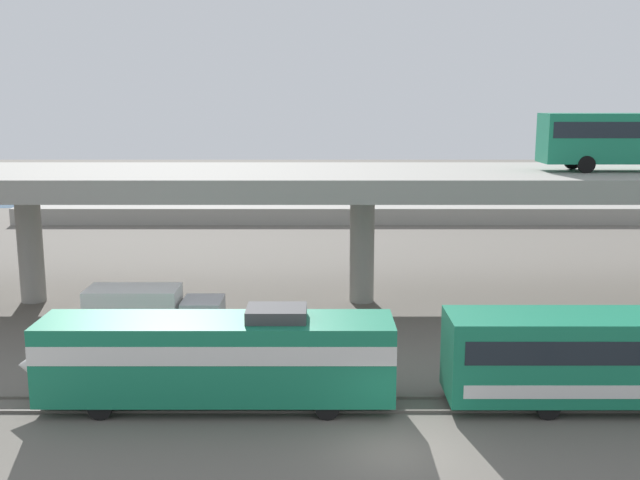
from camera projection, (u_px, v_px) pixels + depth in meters
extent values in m
plane|color=#605B54|center=(393.00, 451.00, 26.39)|extent=(260.00, 260.00, 0.00)
cube|color=#59544C|center=(386.00, 412.00, 29.61)|extent=(110.00, 0.12, 0.12)
cube|color=#59544C|center=(383.00, 397.00, 31.00)|extent=(110.00, 0.12, 0.12)
cube|color=#197A56|center=(218.00, 357.00, 29.94)|extent=(14.25, 3.00, 3.20)
cube|color=silver|center=(218.00, 344.00, 29.83)|extent=(14.25, 3.04, 0.77)
cone|color=silver|center=(43.00, 365.00, 30.01)|extent=(1.94, 2.85, 2.85)
cube|color=black|center=(77.00, 336.00, 29.78)|extent=(1.94, 2.70, 1.02)
cube|color=#3F3F42|center=(278.00, 313.00, 29.59)|extent=(2.40, 1.80, 0.50)
cylinder|color=black|center=(101.00, 408.00, 28.92)|extent=(0.96, 0.18, 0.96)
cylinder|color=black|center=(120.00, 382.00, 31.57)|extent=(0.96, 0.18, 0.96)
cylinder|color=black|center=(328.00, 408.00, 28.90)|extent=(0.96, 0.18, 0.96)
cylinder|color=black|center=(328.00, 382.00, 31.56)|extent=(0.96, 0.18, 0.96)
cylinder|color=black|center=(550.00, 409.00, 28.89)|extent=(0.92, 0.18, 0.92)
cylinder|color=black|center=(531.00, 383.00, 31.55)|extent=(0.92, 0.18, 0.92)
cube|color=gray|center=(364.00, 181.00, 44.63)|extent=(96.00, 11.42, 1.30)
cylinder|color=gray|center=(32.00, 247.00, 45.43)|extent=(1.50, 1.50, 6.86)
cylinder|color=gray|center=(363.00, 247.00, 45.39)|extent=(1.50, 1.50, 6.86)
cube|color=black|center=(545.00, 132.00, 43.54)|extent=(0.08, 2.30, 1.74)
cylinder|color=black|center=(588.00, 164.00, 42.69)|extent=(1.00, 0.26, 1.00)
cylinder|color=black|center=(574.00, 161.00, 45.07)|extent=(1.00, 0.26, 1.00)
cube|color=#B7B7BC|center=(204.00, 318.00, 37.48)|extent=(2.00, 2.30, 2.00)
cube|color=silver|center=(135.00, 313.00, 37.43)|extent=(4.60, 2.30, 2.60)
cylinder|color=black|center=(203.00, 331.00, 38.74)|extent=(0.88, 0.28, 0.88)
cylinder|color=black|center=(196.00, 344.00, 36.59)|extent=(0.88, 0.28, 0.88)
cylinder|color=black|center=(122.00, 331.00, 38.74)|extent=(0.88, 0.28, 0.88)
cylinder|color=black|center=(111.00, 344.00, 36.60)|extent=(0.88, 0.28, 0.88)
cube|color=gray|center=(345.00, 207.00, 80.26)|extent=(66.95, 13.89, 1.67)
cube|color=#9E998C|center=(402.00, 190.00, 82.91)|extent=(4.17, 1.76, 0.70)
cube|color=#1E232B|center=(404.00, 185.00, 82.80)|extent=(1.84, 1.55, 0.48)
cylinder|color=black|center=(391.00, 194.00, 82.16)|extent=(0.64, 0.20, 0.64)
cylinder|color=black|center=(390.00, 192.00, 83.80)|extent=(0.64, 0.20, 0.64)
cylinder|color=black|center=(414.00, 194.00, 82.16)|extent=(0.64, 0.20, 0.64)
cylinder|color=black|center=(413.00, 192.00, 83.80)|extent=(0.64, 0.20, 0.64)
cube|color=maroon|center=(344.00, 192.00, 81.50)|extent=(4.14, 1.75, 0.70)
cube|color=#1E232B|center=(346.00, 186.00, 81.39)|extent=(1.82, 1.54, 0.48)
cylinder|color=black|center=(332.00, 196.00, 80.75)|extent=(0.64, 0.20, 0.64)
cylinder|color=black|center=(332.00, 194.00, 82.39)|extent=(0.64, 0.20, 0.64)
cylinder|color=black|center=(356.00, 196.00, 80.75)|extent=(0.64, 0.20, 0.64)
cylinder|color=black|center=(355.00, 194.00, 82.38)|extent=(0.64, 0.20, 0.64)
cube|color=black|center=(156.00, 191.00, 82.00)|extent=(4.18, 1.75, 0.70)
cube|color=#1E232B|center=(158.00, 186.00, 81.89)|extent=(1.84, 1.54, 0.48)
cylinder|color=black|center=(143.00, 195.00, 81.25)|extent=(0.64, 0.20, 0.64)
cylinder|color=black|center=(146.00, 193.00, 82.89)|extent=(0.64, 0.20, 0.64)
cylinder|color=black|center=(166.00, 195.00, 81.25)|extent=(0.64, 0.20, 0.64)
cylinder|color=black|center=(169.00, 193.00, 82.88)|extent=(0.64, 0.20, 0.64)
cube|color=maroon|center=(500.00, 190.00, 83.01)|extent=(4.55, 1.77, 0.70)
cube|color=#1E232B|center=(503.00, 185.00, 82.90)|extent=(2.00, 1.56, 0.48)
cylinder|color=black|center=(489.00, 194.00, 82.25)|extent=(0.64, 0.20, 0.64)
cylinder|color=black|center=(486.00, 192.00, 83.91)|extent=(0.64, 0.20, 0.64)
cylinder|color=black|center=(515.00, 194.00, 82.25)|extent=(0.64, 0.20, 0.64)
cylinder|color=black|center=(511.00, 192.00, 83.90)|extent=(0.64, 0.20, 0.64)
cube|color=#0C4C26|center=(140.00, 194.00, 79.23)|extent=(4.57, 1.87, 0.70)
cube|color=#1E232B|center=(138.00, 189.00, 79.12)|extent=(2.01, 1.65, 0.48)
cylinder|color=black|center=(155.00, 197.00, 80.17)|extent=(0.64, 0.20, 0.64)
cylinder|color=black|center=(151.00, 199.00, 78.42)|extent=(0.64, 0.20, 0.64)
cylinder|color=black|center=(129.00, 197.00, 80.17)|extent=(0.64, 0.20, 0.64)
cylinder|color=black|center=(125.00, 199.00, 78.42)|extent=(0.64, 0.20, 0.64)
cube|color=#2D5170|center=(340.00, 189.00, 103.01)|extent=(140.00, 36.00, 0.01)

